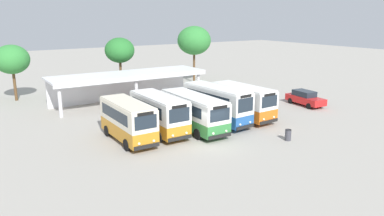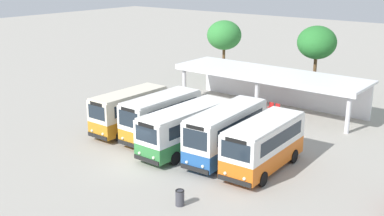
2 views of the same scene
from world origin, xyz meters
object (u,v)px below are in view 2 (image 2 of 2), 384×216
(city_bus_nearest_orange, at_px, (129,110))
(waiting_chair_end_by_column, at_px, (245,102))
(waiting_chair_second_from_end, at_px, (252,103))
(city_bus_fourth_amber, at_px, (226,131))
(litter_bin_apron, at_px, (180,198))
(city_bus_second_in_row, at_px, (161,115))
(waiting_chair_far_end_seat, at_px, (277,108))
(city_bus_fifth_blue, at_px, (264,143))
(waiting_chair_middle_seat, at_px, (258,104))
(city_bus_middle_cream, at_px, (186,127))
(waiting_chair_fourth_seat, at_px, (264,105))
(waiting_chair_fifth_seat, at_px, (271,106))

(city_bus_nearest_orange, bearing_deg, waiting_chair_end_by_column, 72.88)
(city_bus_nearest_orange, bearing_deg, waiting_chair_second_from_end, 70.03)
(waiting_chair_end_by_column, xyz_separation_m, waiting_chair_second_from_end, (0.64, 0.05, 0.00))
(city_bus_fourth_amber, relative_size, litter_bin_apron, 8.47)
(city_bus_second_in_row, distance_m, waiting_chair_far_end_seat, 11.56)
(city_bus_fifth_blue, xyz_separation_m, waiting_chair_far_end_seat, (-5.11, 11.17, -1.24))
(waiting_chair_end_by_column, distance_m, litter_bin_apron, 19.33)
(waiting_chair_end_by_column, xyz_separation_m, waiting_chair_middle_seat, (1.27, 0.12, 0.00))
(city_bus_fifth_blue, relative_size, waiting_chair_end_by_column, 8.24)
(city_bus_fifth_blue, height_order, waiting_chair_second_from_end, city_bus_fifth_blue)
(city_bus_nearest_orange, height_order, city_bus_fifth_blue, city_bus_fifth_blue)
(city_bus_middle_cream, bearing_deg, waiting_chair_fourth_seat, 92.57)
(waiting_chair_end_by_column, bearing_deg, city_bus_fourth_amber, -63.86)
(city_bus_fifth_blue, bearing_deg, waiting_chair_middle_seat, 122.09)
(city_bus_nearest_orange, relative_size, waiting_chair_end_by_column, 7.68)
(waiting_chair_fourth_seat, bearing_deg, waiting_chair_far_end_seat, 2.86)
(city_bus_fifth_blue, bearing_deg, waiting_chair_second_from_end, 124.54)
(waiting_chair_end_by_column, xyz_separation_m, waiting_chair_fourth_seat, (1.91, 0.03, 0.00))
(city_bus_second_in_row, relative_size, waiting_chair_fourth_seat, 7.93)
(city_bus_second_in_row, height_order, city_bus_fifth_blue, city_bus_second_in_row)
(city_bus_second_in_row, xyz_separation_m, waiting_chair_far_end_seat, (3.68, 10.89, -1.27))
(city_bus_nearest_orange, relative_size, city_bus_second_in_row, 0.97)
(city_bus_middle_cream, bearing_deg, litter_bin_apron, -53.28)
(city_bus_fifth_blue, distance_m, waiting_chair_second_from_end, 13.56)
(waiting_chair_end_by_column, bearing_deg, waiting_chair_far_end_seat, 1.72)
(city_bus_nearest_orange, distance_m, city_bus_fifth_blue, 11.73)
(city_bus_nearest_orange, distance_m, litter_bin_apron, 12.68)
(city_bus_fifth_blue, height_order, waiting_chair_middle_seat, city_bus_fifth_blue)
(waiting_chair_second_from_end, relative_size, waiting_chair_far_end_seat, 1.00)
(city_bus_nearest_orange, bearing_deg, waiting_chair_middle_seat, 67.35)
(waiting_chair_second_from_end, bearing_deg, city_bus_middle_cream, -81.22)
(waiting_chair_end_by_column, height_order, waiting_chair_far_end_seat, same)
(waiting_chair_fourth_seat, bearing_deg, waiting_chair_end_by_column, -179.04)
(city_bus_second_in_row, height_order, litter_bin_apron, city_bus_second_in_row)
(waiting_chair_fourth_seat, height_order, waiting_chair_fifth_seat, same)
(city_bus_nearest_orange, distance_m, waiting_chair_middle_seat, 12.30)
(waiting_chair_second_from_end, relative_size, waiting_chair_fourth_seat, 1.00)
(city_bus_fourth_amber, bearing_deg, waiting_chair_end_by_column, 116.14)
(city_bus_second_in_row, bearing_deg, city_bus_fourth_amber, -1.24)
(litter_bin_apron, bearing_deg, waiting_chair_fourth_seat, 106.43)
(waiting_chair_middle_seat, height_order, waiting_chair_fifth_seat, same)
(city_bus_fourth_amber, bearing_deg, waiting_chair_fourth_seat, 107.50)
(city_bus_fifth_blue, distance_m, waiting_chair_far_end_seat, 12.35)
(litter_bin_apron, bearing_deg, waiting_chair_end_by_column, 111.88)
(city_bus_nearest_orange, bearing_deg, litter_bin_apron, -32.46)
(waiting_chair_middle_seat, relative_size, waiting_chair_fifth_seat, 1.00)
(city_bus_fourth_amber, distance_m, waiting_chair_fifth_seat, 11.49)
(city_bus_nearest_orange, distance_m, city_bus_middle_cream, 5.88)
(waiting_chair_end_by_column, distance_m, waiting_chair_fourth_seat, 1.91)
(city_bus_nearest_orange, distance_m, waiting_chair_far_end_seat, 13.12)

